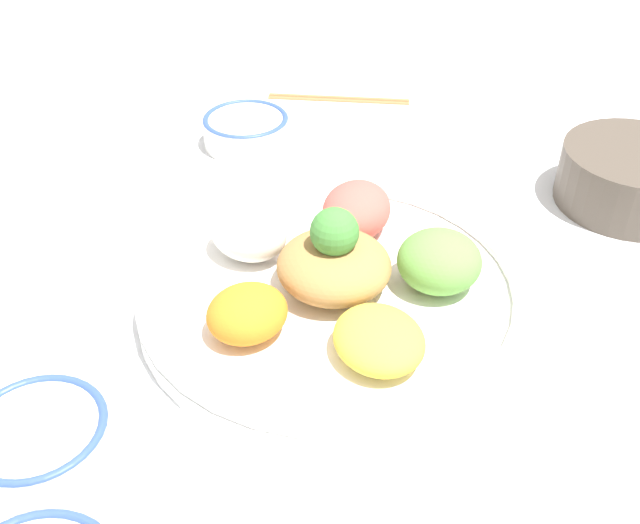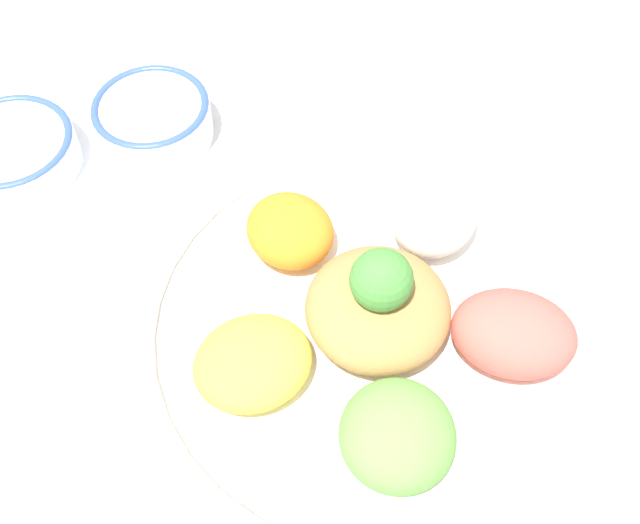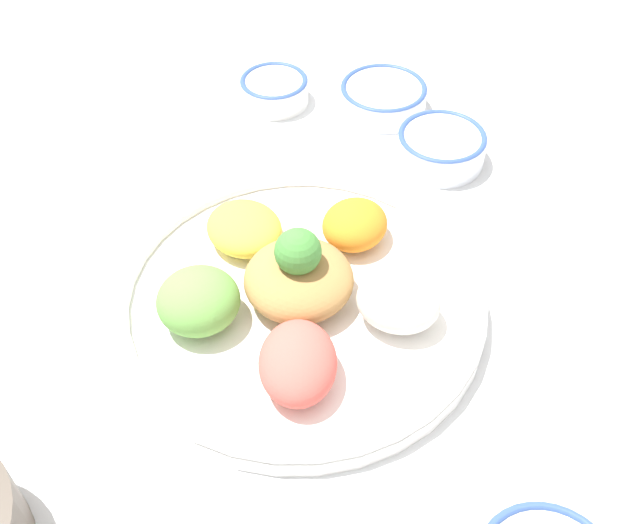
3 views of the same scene
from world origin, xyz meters
TOP-DOWN VIEW (x-y plane):
  - ground_plane at (0.00, 0.00)m, footprint 2.40×2.40m
  - salad_platter at (-0.02, 0.02)m, footprint 0.39×0.39m
  - rice_bowl_blue at (-0.25, 0.23)m, footprint 0.11×0.11m
  - rice_bowl_plain at (-0.37, 0.17)m, footprint 0.12×0.12m
  - serving_spoon_main at (0.05, 0.43)m, footprint 0.11×0.10m

SIDE VIEW (x-z plane):
  - ground_plane at x=0.00m, z-range 0.00..0.00m
  - serving_spoon_main at x=0.05m, z-range 0.00..0.01m
  - rice_bowl_plain at x=-0.37m, z-range 0.00..0.04m
  - rice_bowl_blue at x=-0.25m, z-range 0.00..0.04m
  - salad_platter at x=-0.02m, z-range -0.03..0.08m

